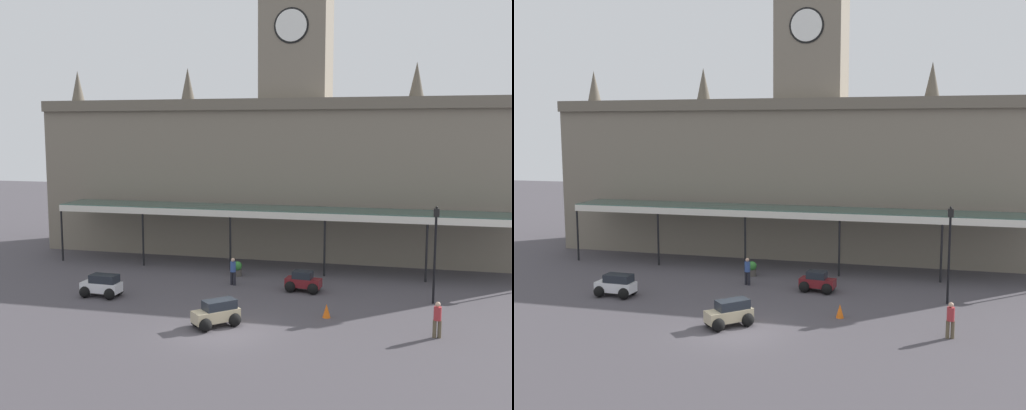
% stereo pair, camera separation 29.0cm
% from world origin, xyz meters
% --- Properties ---
extents(ground_plane, '(140.00, 140.00, 0.00)m').
position_xyz_m(ground_plane, '(0.00, 0.00, 0.00)').
color(ground_plane, '#484349').
extents(station_building, '(38.31, 7.10, 20.65)m').
position_xyz_m(station_building, '(0.00, 18.63, 6.51)').
color(station_building, slate).
rests_on(station_building, ground).
extents(entrance_canopy, '(31.54, 3.26, 4.13)m').
position_xyz_m(entrance_canopy, '(0.00, 12.86, 3.98)').
color(entrance_canopy, '#38564C').
rests_on(entrance_canopy, ground).
extents(car_maroon_sedan, '(2.13, 1.66, 1.19)m').
position_xyz_m(car_maroon_sedan, '(2.43, 7.65, 0.50)').
color(car_maroon_sedan, maroon).
rests_on(car_maroon_sedan, ground).
extents(car_beige_estate, '(2.38, 2.37, 1.27)m').
position_xyz_m(car_beige_estate, '(-0.56, 0.50, 0.56)').
color(car_beige_estate, tan).
rests_on(car_beige_estate, ground).
extents(car_white_estate, '(2.29, 1.60, 1.27)m').
position_xyz_m(car_white_estate, '(-8.40, 3.83, 0.56)').
color(car_white_estate, silver).
rests_on(car_white_estate, ground).
extents(pedestrian_near_entrance, '(0.38, 0.34, 1.67)m').
position_xyz_m(pedestrian_near_entrance, '(-1.92, 8.02, 0.91)').
color(pedestrian_near_entrance, black).
rests_on(pedestrian_near_entrance, ground).
extents(pedestrian_beside_cars, '(0.39, 0.34, 1.67)m').
position_xyz_m(pedestrian_beside_cars, '(9.58, 1.37, 0.91)').
color(pedestrian_beside_cars, brown).
rests_on(pedestrian_beside_cars, ground).
extents(victorian_lamppost, '(0.30, 0.30, 5.31)m').
position_xyz_m(victorian_lamppost, '(9.67, 6.94, 3.27)').
color(victorian_lamppost, black).
rests_on(victorian_lamppost, ground).
extents(traffic_cone, '(0.40, 0.40, 0.70)m').
position_xyz_m(traffic_cone, '(4.37, 3.08, 0.35)').
color(traffic_cone, orange).
rests_on(traffic_cone, ground).
extents(planter_near_kerb, '(0.60, 0.60, 0.96)m').
position_xyz_m(planter_near_kerb, '(-2.29, 10.26, 0.49)').
color(planter_near_kerb, '#47423D').
rests_on(planter_near_kerb, ground).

